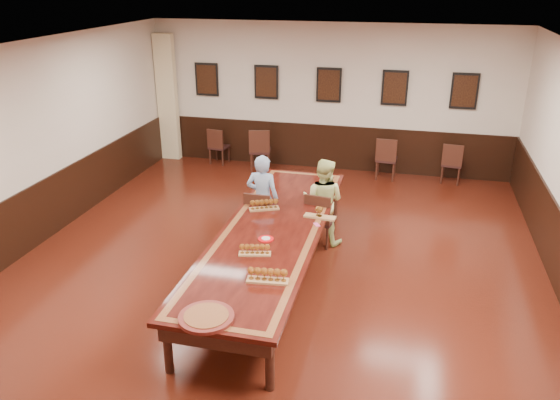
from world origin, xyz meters
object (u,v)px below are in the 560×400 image
(conference_table, at_px, (272,238))
(person_man, at_px, (263,199))
(spare_chair_b, at_px, (260,149))
(person_woman, at_px, (323,201))
(carved_platter, at_px, (206,317))
(spare_chair_d, at_px, (452,162))
(chair_woman, at_px, (321,218))
(chair_man, at_px, (261,217))
(spare_chair_a, at_px, (219,146))
(spare_chair_c, at_px, (387,158))

(conference_table, bearing_deg, person_man, 111.77)
(spare_chair_b, relative_size, person_woman, 0.68)
(spare_chair_b, height_order, conference_table, spare_chair_b)
(carved_platter, bearing_deg, spare_chair_b, 101.00)
(spare_chair_d, bearing_deg, chair_woman, 64.99)
(spare_chair_d, bearing_deg, spare_chair_b, 9.90)
(conference_table, relative_size, carved_platter, 7.52)
(spare_chair_d, distance_m, person_man, 4.79)
(chair_man, bearing_deg, spare_chair_a, -58.58)
(spare_chair_d, xyz_separation_m, person_man, (-3.15, -3.59, 0.30))
(spare_chair_b, bearing_deg, conference_table, 96.19)
(chair_man, height_order, spare_chair_d, chair_man)
(spare_chair_d, height_order, person_man, person_man)
(person_woman, bearing_deg, spare_chair_b, -49.93)
(spare_chair_c, relative_size, person_woman, 0.65)
(spare_chair_a, relative_size, person_woman, 0.59)
(spare_chair_c, bearing_deg, conference_table, 76.80)
(person_woman, bearing_deg, person_man, 19.85)
(spare_chair_a, xyz_separation_m, spare_chair_c, (3.85, -0.11, 0.04))
(spare_chair_c, relative_size, carved_platter, 1.39)
(spare_chair_b, relative_size, carved_platter, 1.46)
(chair_woman, relative_size, person_man, 0.62)
(person_woman, relative_size, carved_platter, 2.15)
(spare_chair_d, xyz_separation_m, person_woman, (-2.19, -3.40, 0.28))
(chair_woman, height_order, spare_chair_d, chair_woman)
(spare_chair_c, bearing_deg, spare_chair_b, 5.65)
(chair_woman, bearing_deg, chair_man, 20.12)
(spare_chair_c, distance_m, carved_platter, 7.05)
(chair_man, relative_size, spare_chair_d, 1.06)
(person_man, distance_m, conference_table, 1.18)
(person_man, relative_size, carved_platter, 2.23)
(spare_chair_a, distance_m, conference_table, 5.34)
(chair_man, height_order, spare_chair_c, chair_man)
(conference_table, bearing_deg, spare_chair_c, 73.62)
(spare_chair_b, bearing_deg, person_woman, 109.89)
(spare_chair_d, distance_m, conference_table, 5.42)
(chair_man, distance_m, person_woman, 1.04)
(person_woman, bearing_deg, spare_chair_c, -95.37)
(chair_man, distance_m, chair_woman, 0.97)
(chair_man, distance_m, conference_table, 1.10)
(spare_chair_a, xyz_separation_m, spare_chair_b, (1.06, -0.23, 0.06))
(person_man, height_order, conference_table, person_man)
(spare_chair_c, height_order, spare_chair_d, spare_chair_c)
(spare_chair_b, distance_m, spare_chair_c, 2.79)
(chair_man, xyz_separation_m, carved_platter, (0.32, -3.27, 0.31))
(person_man, distance_m, person_woman, 0.98)
(chair_woman, xyz_separation_m, spare_chair_c, (0.85, 3.43, 0.00))
(spare_chair_a, bearing_deg, chair_woman, 138.02)
(chair_woman, xyz_separation_m, spare_chair_a, (-3.00, 3.53, -0.03))
(conference_table, xyz_separation_m, carved_platter, (-0.12, -2.28, 0.16))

